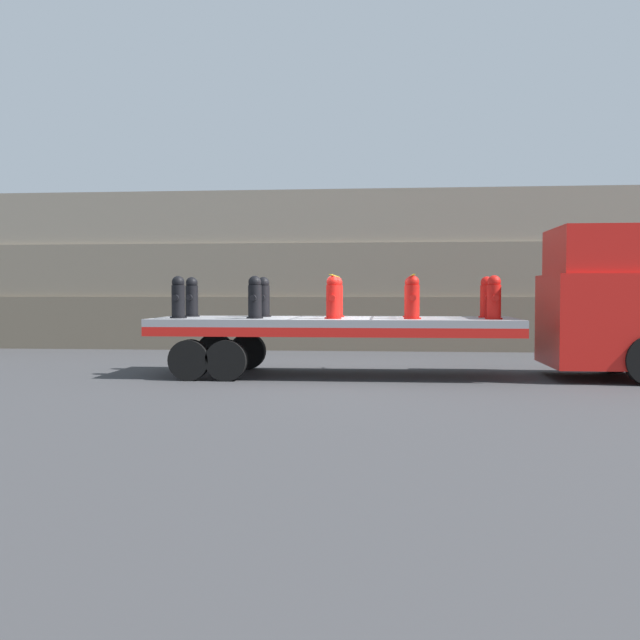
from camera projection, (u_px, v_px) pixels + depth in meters
ground_plane at (335, 376)px, 16.11m from camera, size 120.00×120.00×0.00m
rock_cliff at (352, 271)px, 24.38m from camera, size 60.00×3.30×5.23m
truck_cab at (612, 305)px, 15.50m from camera, size 2.68×2.59×3.29m
flatbed_trailer at (311, 329)px, 16.12m from camera, size 8.09×2.62×1.31m
fire_hydrant_black_near_0 at (178, 298)px, 15.81m from camera, size 0.37×0.53×0.94m
fire_hydrant_black_far_0 at (192, 297)px, 16.91m from camera, size 0.37×0.53×0.94m
fire_hydrant_black_near_1 at (255, 298)px, 15.65m from camera, size 0.37×0.53×0.94m
fire_hydrant_black_far_1 at (263, 297)px, 16.76m from camera, size 0.37×0.53×0.94m
fire_hydrant_red_near_2 at (333, 298)px, 15.50m from camera, size 0.37×0.53×0.94m
fire_hydrant_red_far_2 at (336, 297)px, 16.60m from camera, size 0.37×0.53×0.94m
fire_hydrant_red_near_3 at (413, 298)px, 15.34m from camera, size 0.37×0.53×0.94m
fire_hydrant_red_far_3 at (411, 297)px, 16.44m from camera, size 0.37×0.53×0.94m
fire_hydrant_red_near_4 at (494, 298)px, 15.18m from camera, size 0.37×0.53×0.94m
fire_hydrant_red_far_4 at (487, 297)px, 16.28m from camera, size 0.37×0.53×0.94m
cargo_strap_rear at (335, 276)px, 16.03m from camera, size 0.05×2.72×0.01m
cargo_strap_middle at (412, 276)px, 15.87m from camera, size 0.05×2.72×0.01m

